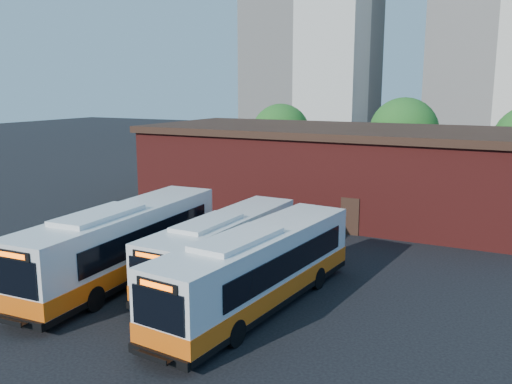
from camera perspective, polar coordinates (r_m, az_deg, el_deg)
The scene contains 8 objects.
ground at distance 24.51m, azimuth -7.20°, elevation -11.45°, with size 220.00×220.00×0.00m, color black.
bus_midwest at distance 27.34m, azimuth -13.87°, elevation -5.54°, with size 3.47×13.77×3.72m.
bus_mideast at distance 26.90m, azimuth -3.47°, elevation -6.01°, with size 2.69×11.88×3.22m.
bus_east at distance 23.28m, azimuth 0.20°, elevation -8.38°, with size 3.87×13.09×3.52m.
transit_worker at distance 20.48m, azimuth -12.50°, elevation -13.35°, with size 0.71×0.47×1.95m, color #121A34.
depot_building at distance 41.20m, azimuth 8.43°, elevation 2.43°, with size 28.60×12.60×6.40m.
tree_west at distance 55.78m, azimuth 2.62°, elevation 6.20°, with size 6.00×6.00×7.65m.
tree_mid at distance 53.94m, azimuth 15.29°, elevation 6.12°, with size 6.56×6.56×8.36m.
Camera 1 is at (12.84, -18.67, 9.34)m, focal length 38.00 mm.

